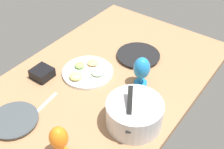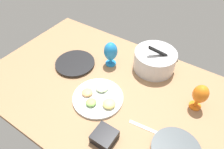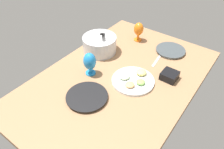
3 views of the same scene
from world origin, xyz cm
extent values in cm
cube|color=#99704C|center=(0.00, 0.00, -2.00)|extent=(160.00, 104.00, 4.00)
cylinder|color=#4C4C51|center=(-29.33, 5.25, 0.68)|extent=(26.19, 26.19, 1.37)
cylinder|color=black|center=(-29.33, 5.25, 1.78)|extent=(28.47, 28.47, 0.82)
cylinder|color=silver|center=(55.63, -16.25, 0.71)|extent=(23.21, 23.21, 1.41)
cylinder|color=#3E4549|center=(55.63, -16.25, 1.83)|extent=(25.23, 25.23, 0.85)
cylinder|color=silver|center=(19.65, 33.66, 6.96)|extent=(28.68, 28.68, 13.91)
cylinder|color=white|center=(19.65, 33.66, 11.13)|extent=(25.81, 25.81, 2.50)
cube|color=black|center=(24.67, 33.66, 14.82)|extent=(19.03, 12.88, 11.83)
cylinder|color=silver|center=(3.22, -10.90, 0.90)|extent=(31.30, 31.30, 1.80)
ellipsoid|color=#F9E072|center=(12.45, -12.24, 3.43)|extent=(7.82, 7.82, 3.27)
ellipsoid|color=beige|center=(1.47, -4.24, 3.14)|extent=(8.18, 8.18, 2.68)
ellipsoid|color=#F2A566|center=(-3.76, -12.50, 3.04)|extent=(6.82, 6.82, 2.49)
ellipsoid|color=#8CC659|center=(3.04, -17.34, 3.19)|extent=(6.31, 6.31, 2.77)
cylinder|color=#2080CB|center=(-8.17, 20.33, 0.50)|extent=(7.75, 7.75, 1.00)
cylinder|color=#2080CB|center=(-8.17, 20.33, 2.83)|extent=(2.00, 2.00, 3.67)
ellipsoid|color=#2080CB|center=(-8.17, 20.33, 11.60)|extent=(9.66, 9.66, 13.87)
cylinder|color=orange|center=(55.02, 16.61, 3.30)|extent=(2.00, 2.00, 4.61)
ellipsoid|color=orange|center=(55.02, 16.61, 11.62)|extent=(8.74, 8.74, 12.02)
cube|color=black|center=(22.10, -30.70, 2.94)|extent=(11.44, 11.44, 5.88)
cube|color=tan|center=(22.10, -30.70, 4.82)|extent=(9.38, 9.38, 1.88)
cube|color=silver|center=(36.52, -12.94, 0.30)|extent=(18.09, 3.86, 0.60)
camera|label=1|loc=(105.41, 82.87, 116.01)|focal=46.80mm
camera|label=2|loc=(52.65, -69.75, 98.69)|focal=31.99mm
camera|label=3|loc=(-100.87, -68.93, 107.75)|focal=34.81mm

